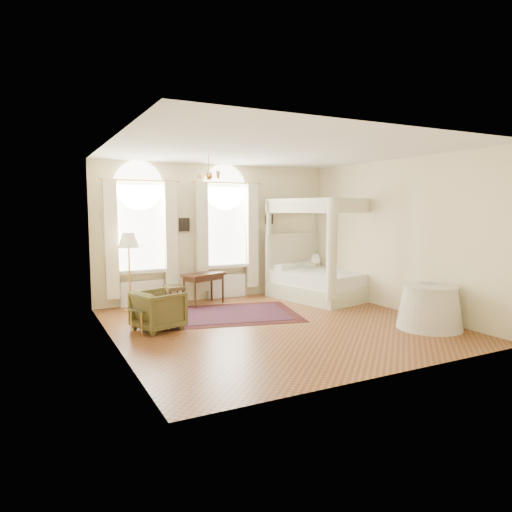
{
  "coord_description": "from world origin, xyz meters",
  "views": [
    {
      "loc": [
        -4.26,
        -7.48,
        2.24
      ],
      "look_at": [
        -0.24,
        0.4,
        1.31
      ],
      "focal_mm": 32.0,
      "sensor_mm": 36.0,
      "label": 1
    }
  ],
  "objects": [
    {
      "name": "armchair",
      "position": [
        -2.12,
        0.68,
        0.37
      ],
      "size": [
        1.01,
        0.99,
        0.73
      ],
      "primitive_type": "imported",
      "rotation": [
        0.0,
        0.0,
        1.89
      ],
      "color": "#4B4420",
      "rests_on": "ground"
    },
    {
      "name": "book",
      "position": [
        2.44,
        -1.41,
        0.83
      ],
      "size": [
        0.29,
        0.32,
        0.02
      ],
      "primitive_type": "imported",
      "rotation": [
        0.0,
        0.0,
        0.53
      ],
      "color": "black",
      "rests_on": "side_table"
    },
    {
      "name": "oriental_rug",
      "position": [
        -0.47,
        1.2,
        0.01
      ],
      "size": [
        3.24,
        2.65,
        0.01
      ],
      "color": "#3C0E0F",
      "rests_on": "ground"
    },
    {
      "name": "side_table",
      "position": [
        2.43,
        -1.51,
        0.4
      ],
      "size": [
        1.19,
        1.19,
        0.81
      ],
      "color": "silver",
      "rests_on": "ground"
    },
    {
      "name": "canopy_bed",
      "position": [
        2.3,
        1.78,
        0.56
      ],
      "size": [
        2.3,
        2.62,
        2.47
      ],
      "color": "beige",
      "rests_on": "ground"
    },
    {
      "name": "room_walls",
      "position": [
        0.0,
        0.0,
        1.98
      ],
      "size": [
        6.0,
        6.0,
        6.0
      ],
      "color": "#FFEEC2",
      "rests_on": "ground"
    },
    {
      "name": "stool",
      "position": [
        -1.26,
        2.53,
        0.39
      ],
      "size": [
        0.44,
        0.44,
        0.46
      ],
      "color": "#4E3E21",
      "rests_on": "ground"
    },
    {
      "name": "laptop",
      "position": [
        -0.76,
        2.36,
        0.75
      ],
      "size": [
        0.29,
        0.19,
        0.02
      ],
      "primitive_type": "imported",
      "rotation": [
        0.0,
        0.0,
        3.15
      ],
      "color": "black",
      "rests_on": "writing_desk"
    },
    {
      "name": "window_right",
      "position": [
        0.2,
        2.87,
        1.49
      ],
      "size": [
        1.62,
        0.27,
        3.29
      ],
      "color": "white",
      "rests_on": "room_walls"
    },
    {
      "name": "chandelier",
      "position": [
        -0.9,
        1.2,
        2.91
      ],
      "size": [
        0.51,
        0.45,
        0.5
      ],
      "color": "#B88B3D",
      "rests_on": "room_walls"
    },
    {
      "name": "nightstand_lamp",
      "position": [
        2.69,
        2.63,
        0.87
      ],
      "size": [
        0.27,
        0.27,
        0.4
      ],
      "color": "#B88B3D",
      "rests_on": "nightstand"
    },
    {
      "name": "floor_lamp",
      "position": [
        -2.27,
        2.46,
        1.47
      ],
      "size": [
        0.44,
        0.44,
        1.72
      ],
      "color": "#B88B3D",
      "rests_on": "ground"
    },
    {
      "name": "writing_desk",
      "position": [
        -0.58,
        2.43,
        0.63
      ],
      "size": [
        1.1,
        0.83,
        0.73
      ],
      "color": "#3A1C0F",
      "rests_on": "ground"
    },
    {
      "name": "ground",
      "position": [
        0.0,
        0.0,
        0.0
      ],
      "size": [
        6.0,
        6.0,
        0.0
      ],
      "primitive_type": "plane",
      "color": "brown",
      "rests_on": "ground"
    },
    {
      "name": "nightstand",
      "position": [
        2.7,
        2.7,
        0.3
      ],
      "size": [
        0.54,
        0.51,
        0.61
      ],
      "primitive_type": "cube",
      "rotation": [
        0.0,
        0.0,
        0.38
      ],
      "color": "#3A1C0F",
      "rests_on": "ground"
    },
    {
      "name": "window_left",
      "position": [
        -1.9,
        2.87,
        1.49
      ],
      "size": [
        1.62,
        0.27,
        3.29
      ],
      "color": "white",
      "rests_on": "room_walls"
    },
    {
      "name": "wall_pictures",
      "position": [
        0.09,
        2.97,
        1.89
      ],
      "size": [
        2.54,
        0.03,
        0.39
      ],
      "color": "black",
      "rests_on": "room_walls"
    },
    {
      "name": "coffee_table",
      "position": [
        -2.28,
        0.66,
        0.4
      ],
      "size": [
        0.75,
        0.61,
        0.44
      ],
      "color": "white",
      "rests_on": "ground"
    }
  ]
}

